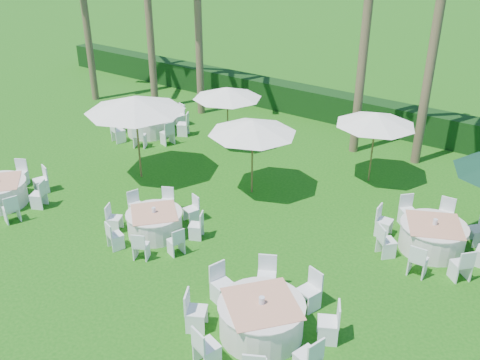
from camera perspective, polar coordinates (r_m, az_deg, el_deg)
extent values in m
plane|color=#15530E|center=(14.61, -9.16, -7.71)|extent=(120.00, 120.00, 0.00)
cube|color=black|center=(23.41, 11.55, 7.34)|extent=(34.00, 1.00, 1.20)
cube|color=white|center=(17.47, -20.75, -1.44)|extent=(0.54, 0.54, 0.87)
cube|color=white|center=(18.36, -20.52, -0.02)|extent=(0.51, 0.51, 0.87)
cube|color=white|center=(19.09, -22.45, 0.67)|extent=(0.54, 0.54, 0.87)
cube|color=white|center=(16.97, -23.27, -2.79)|extent=(0.51, 0.51, 0.87)
cylinder|color=silver|center=(15.24, -9.07, -4.63)|extent=(1.52, 1.52, 0.66)
cylinder|color=silver|center=(15.06, -9.16, -3.52)|extent=(1.59, 1.59, 0.03)
cube|color=tan|center=(15.05, -9.17, -3.44)|extent=(1.73, 1.73, 0.01)
cylinder|color=silver|center=(15.01, -9.19, -3.16)|extent=(0.11, 0.11, 0.14)
cube|color=white|center=(14.90, -4.71, -4.84)|extent=(0.49, 0.49, 0.79)
cube|color=white|center=(15.68, -5.23, -3.14)|extent=(0.47, 0.47, 0.79)
cube|color=white|center=(16.18, -7.82, -2.27)|extent=(0.49, 0.49, 0.79)
cube|color=white|center=(16.15, -11.03, -2.61)|extent=(0.47, 0.47, 0.79)
cube|color=white|center=(15.59, -13.26, -3.98)|extent=(0.49, 0.49, 0.79)
cube|color=white|center=(14.81, -13.18, -5.75)|extent=(0.47, 0.47, 0.79)
cube|color=white|center=(14.26, -10.53, -6.85)|extent=(0.49, 0.49, 0.79)
cube|color=white|center=(14.30, -6.87, -6.45)|extent=(0.47, 0.47, 0.79)
cylinder|color=silver|center=(11.80, 2.28, -14.63)|extent=(1.80, 1.80, 0.78)
cylinder|color=silver|center=(11.53, 2.32, -13.13)|extent=(1.88, 1.88, 0.03)
cube|color=tan|center=(11.52, 2.32, -13.04)|extent=(2.05, 2.05, 0.01)
cylinder|color=silver|center=(11.46, 2.33, -12.71)|extent=(0.13, 0.13, 0.17)
cube|color=white|center=(11.75, 9.39, -14.73)|extent=(0.59, 0.59, 0.94)
cube|color=white|center=(12.50, 7.36, -11.62)|extent=(0.55, 0.55, 0.94)
cube|color=white|center=(12.84, 2.86, -10.22)|extent=(0.59, 0.59, 0.94)
cube|color=white|center=(12.60, -1.90, -11.01)|extent=(0.55, 0.55, 0.94)
cube|color=white|center=(11.91, -4.68, -13.75)|extent=(0.59, 0.59, 0.94)
cube|color=white|center=(11.12, -3.56, -17.26)|extent=(0.55, 0.55, 0.94)
cube|color=white|center=(11.00, 7.25, -18.06)|extent=(0.55, 0.55, 0.94)
cylinder|color=silver|center=(22.20, -9.64, 5.85)|extent=(1.79, 1.79, 0.78)
cylinder|color=silver|center=(22.06, -9.72, 6.81)|extent=(1.86, 1.86, 0.03)
cube|color=tan|center=(22.05, -9.72, 6.87)|extent=(2.03, 2.03, 0.01)
cylinder|color=silver|center=(22.02, -9.74, 7.08)|extent=(0.12, 0.12, 0.17)
cube|color=white|center=(21.83, -6.11, 5.93)|extent=(0.59, 0.59, 0.93)
cube|color=white|center=(22.82, -6.59, 6.85)|extent=(0.54, 0.54, 0.93)
cube|color=white|center=(23.43, -8.75, 7.25)|extent=(0.59, 0.59, 0.93)
cube|color=white|center=(23.34, -11.36, 6.95)|extent=(0.54, 0.54, 0.93)
cube|color=white|center=(22.59, -13.08, 6.11)|extent=(0.59, 0.59, 0.93)
cube|color=white|center=(21.59, -12.88, 5.15)|extent=(0.54, 0.54, 0.93)
cube|color=white|center=(20.93, -10.67, 4.67)|extent=(0.59, 0.59, 0.93)
cube|color=white|center=(21.03, -7.77, 5.01)|extent=(0.54, 0.54, 0.93)
cylinder|color=silver|center=(15.28, 19.82, -5.78)|extent=(1.70, 1.70, 0.74)
cylinder|color=silver|center=(15.09, 20.04, -4.57)|extent=(1.77, 1.77, 0.03)
cube|color=tan|center=(15.08, 20.06, -4.49)|extent=(1.82, 1.82, 0.01)
cylinder|color=silver|center=(15.03, 20.11, -4.21)|extent=(0.12, 0.12, 0.16)
cube|color=white|center=(15.95, 23.95, -4.84)|extent=(0.58, 0.58, 0.88)
cube|color=white|center=(16.38, 21.03, -3.39)|extent=(0.43, 0.43, 0.88)
cube|color=white|center=(16.20, 17.52, -3.15)|extent=(0.58, 0.58, 0.88)
cube|color=white|center=(15.48, 15.16, -4.27)|extent=(0.43, 0.43, 0.88)
cube|color=white|center=(14.62, 15.40, -6.29)|extent=(0.58, 0.58, 0.88)
cube|color=white|center=(14.13, 18.51, -8.05)|extent=(0.43, 0.43, 0.88)
cube|color=white|center=(14.34, 22.54, -8.25)|extent=(0.58, 0.58, 0.88)
cylinder|color=brown|center=(18.13, -10.82, 4.27)|extent=(0.07, 0.07, 2.77)
cone|color=white|center=(17.70, -11.17, 8.00)|extent=(3.26, 3.26, 0.50)
sphere|color=brown|center=(17.65, -11.22, 8.52)|extent=(0.11, 0.11, 0.11)
cylinder|color=brown|center=(16.87, 1.31, 2.29)|extent=(0.06, 0.06, 2.39)
cone|color=white|center=(16.45, 1.35, 5.70)|extent=(2.78, 2.78, 0.43)
sphere|color=brown|center=(16.40, 1.35, 6.19)|extent=(0.10, 0.10, 0.10)
cylinder|color=brown|center=(20.43, -1.33, 6.58)|extent=(0.05, 0.05, 2.26)
cone|color=white|center=(20.10, -1.36, 9.30)|extent=(2.60, 2.60, 0.41)
sphere|color=brown|center=(20.06, -1.36, 9.68)|extent=(0.09, 0.09, 0.09)
cylinder|color=brown|center=(18.17, 13.93, 3.26)|extent=(0.06, 0.06, 2.34)
cone|color=white|center=(17.79, 14.30, 6.36)|extent=(2.61, 2.61, 0.42)
sphere|color=brown|center=(17.74, 14.35, 6.80)|extent=(0.09, 0.09, 0.09)
cylinder|color=brown|center=(24.19, -9.80, 18.07)|extent=(0.32, 0.32, 9.33)
cylinder|color=brown|center=(23.42, -4.48, 16.71)|extent=(0.32, 0.32, 8.23)
cylinder|color=brown|center=(19.38, 13.56, 18.03)|extent=(0.32, 0.32, 10.93)
cylinder|color=brown|center=(19.19, 20.01, 13.66)|extent=(0.32, 0.32, 8.66)
cylinder|color=brown|center=(26.16, -16.34, 17.73)|extent=(0.32, 0.32, 9.02)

